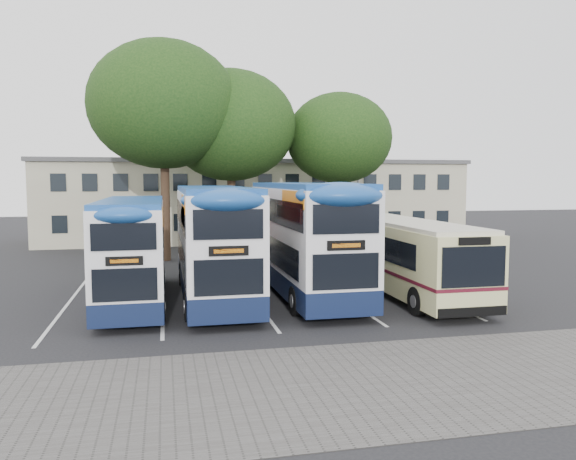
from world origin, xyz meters
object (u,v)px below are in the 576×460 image
(lamp_post, at_px, (358,174))
(tree_left, at_px, (164,105))
(bus_dd_mid, at_px, (214,237))
(tree_right, at_px, (339,138))
(bus_single, at_px, (406,253))
(bus_dd_left, at_px, (133,246))
(tree_mid, at_px, (231,126))
(bus_dd_right, at_px, (304,233))

(lamp_post, xyz_separation_m, tree_left, (-13.05, -3.77, 3.83))
(bus_dd_mid, bearing_deg, tree_right, 54.47)
(bus_single, bearing_deg, tree_left, 128.52)
(lamp_post, xyz_separation_m, bus_dd_left, (-14.31, -15.00, -2.91))
(bus_dd_mid, bearing_deg, bus_dd_left, -177.30)
(lamp_post, relative_size, tree_left, 0.72)
(lamp_post, relative_size, tree_right, 0.88)
(tree_mid, relative_size, bus_dd_mid, 1.07)
(tree_left, relative_size, bus_dd_left, 1.33)
(lamp_post, height_order, tree_left, tree_left)
(bus_dd_right, bearing_deg, bus_dd_left, -177.79)
(tree_left, relative_size, bus_single, 1.24)
(tree_mid, height_order, bus_single, tree_mid)
(bus_dd_left, distance_m, bus_dd_right, 6.74)
(lamp_post, height_order, tree_right, tree_right)
(bus_dd_mid, relative_size, bus_single, 1.04)
(bus_dd_right, bearing_deg, tree_left, 116.50)
(lamp_post, relative_size, bus_dd_mid, 0.86)
(tree_left, bearing_deg, tree_right, 9.31)
(tree_mid, bearing_deg, tree_left, -161.41)
(tree_right, distance_m, bus_dd_left, 18.63)
(tree_right, height_order, bus_dd_mid, tree_right)
(tree_mid, distance_m, bus_dd_left, 14.79)
(lamp_post, bearing_deg, bus_single, -102.61)
(tree_right, bearing_deg, bus_dd_right, -113.40)
(lamp_post, distance_m, tree_left, 14.11)
(bus_dd_mid, distance_m, bus_dd_right, 3.68)
(tree_right, relative_size, bus_dd_mid, 0.97)
(tree_mid, relative_size, bus_single, 1.12)
(tree_left, distance_m, bus_dd_right, 13.84)
(tree_right, bearing_deg, bus_dd_left, -133.23)
(tree_right, height_order, bus_dd_right, tree_right)
(bus_dd_right, bearing_deg, bus_single, -13.80)
(tree_mid, distance_m, bus_single, 15.71)
(tree_right, xyz_separation_m, bus_dd_mid, (-9.21, -12.90, -4.90))
(bus_dd_right, bearing_deg, tree_right, 66.60)
(bus_dd_mid, distance_m, bus_single, 7.82)
(bus_dd_mid, bearing_deg, lamp_post, 52.86)
(tree_left, xyz_separation_m, tree_right, (11.00, 1.80, -1.58))
(lamp_post, distance_m, bus_single, 16.48)
(bus_dd_right, bearing_deg, lamp_post, 62.80)
(bus_dd_left, bearing_deg, bus_dd_mid, 2.70)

